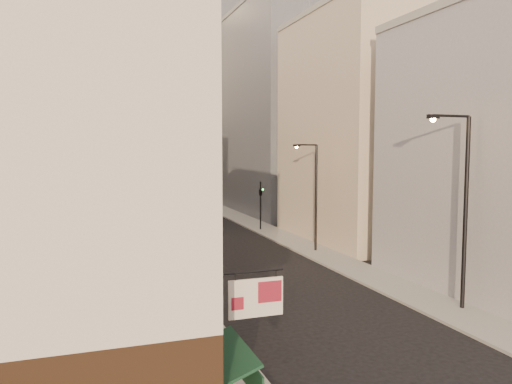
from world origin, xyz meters
The scene contains 16 objects.
sidewalk_left centered at (-6.50, 55.00, 0.07)m, with size 3.00×140.00×0.15m, color gray.
sidewalk_right centered at (6.50, 55.00, 0.07)m, with size 3.00×140.00×0.15m, color gray.
near_building_left centered at (-10.99, 9.00, 6.02)m, with size 8.30×23.04×12.30m.
left_bldg_beige centered at (-12.00, 26.00, 8.00)m, with size 8.00×12.00×16.00m, color #B9AA93.
left_bldg_grey centered at (-12.00, 42.00, 10.00)m, with size 8.00×16.00×20.00m, color gray.
left_bldg_tan centered at (-12.00, 60.00, 8.50)m, with size 8.00×18.00×17.00m, color tan.
left_bldg_wingrid centered at (-12.00, 80.00, 12.00)m, with size 8.00×20.00×24.00m, color gray.
right_bldg_beige centered at (12.00, 30.00, 10.00)m, with size 8.00×16.00×20.00m, color #B9AA93.
right_bldg_wingrid centered at (12.00, 50.00, 13.00)m, with size 8.00×20.00×26.00m, color gray.
highrise centered at (18.00, 78.00, 25.66)m, with size 21.00×23.00×51.20m.
clock_tower centered at (-1.00, 92.00, 17.63)m, with size 14.00×14.00×44.90m.
white_tower centered at (10.00, 78.00, 18.61)m, with size 8.00×8.00×41.50m.
streetlamp_near centered at (7.03, 10.33, 5.70)m, with size 2.62×0.30×9.97m.
streetlamp_mid centered at (6.39, 26.05, 4.95)m, with size 2.25×0.60×8.67m.
traffic_light_left centered at (-6.30, 40.22, 3.54)m, with size 0.57×0.48×5.00m.
traffic_light_right centered at (5.94, 37.41, 3.78)m, with size 0.67×0.67×5.00m.
Camera 1 is at (-10.96, -9.84, 8.29)m, focal length 35.00 mm.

